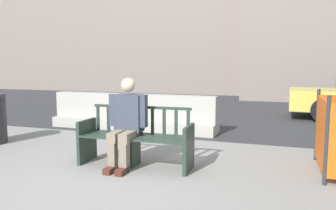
{
  "coord_description": "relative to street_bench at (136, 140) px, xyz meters",
  "views": [
    {
      "loc": [
        2.03,
        -3.62,
        1.49
      ],
      "look_at": [
        0.01,
        2.23,
        0.75
      ],
      "focal_mm": 35.0,
      "sensor_mm": 36.0,
      "label": 1
    }
  ],
  "objects": [
    {
      "name": "jersey_barrier_left",
      "position": [
        -2.27,
        2.55,
        -0.06
      ],
      "size": [
        2.0,
        0.68,
        0.84
      ],
      "color": "#ADA89E",
      "rests_on": "ground"
    },
    {
      "name": "street_asphalt",
      "position": [
        -0.01,
        7.95,
        -0.39
      ],
      "size": [
        120.0,
        12.0,
        0.01
      ],
      "primitive_type": "cube",
      "color": "#333335",
      "rests_on": "ground"
    },
    {
      "name": "ground_plane",
      "position": [
        -0.01,
        -0.75,
        -0.4
      ],
      "size": [
        200.0,
        200.0,
        0.0
      ],
      "primitive_type": "plane",
      "color": "gray"
    },
    {
      "name": "jersey_barrier_centre",
      "position": [
        -0.25,
        2.54,
        -0.06
      ],
      "size": [
        2.01,
        0.72,
        0.84
      ],
      "color": "#ADA89E",
      "rests_on": "ground"
    },
    {
      "name": "street_bench",
      "position": [
        0.0,
        0.0,
        0.0
      ],
      "size": [
        1.7,
        0.57,
        0.88
      ],
      "color": "#28382D",
      "rests_on": "ground"
    },
    {
      "name": "seated_person",
      "position": [
        -0.12,
        -0.06,
        0.29
      ],
      "size": [
        0.58,
        0.73,
        1.31
      ],
      "color": "#383D4C",
      "rests_on": "ground"
    }
  ]
}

